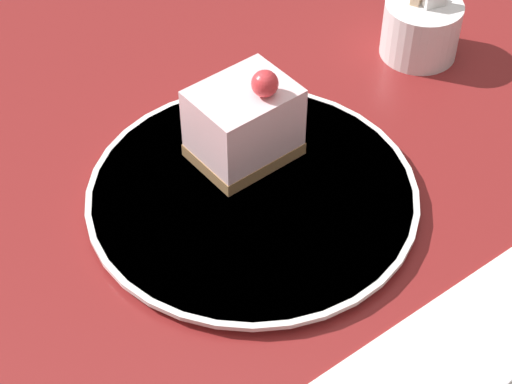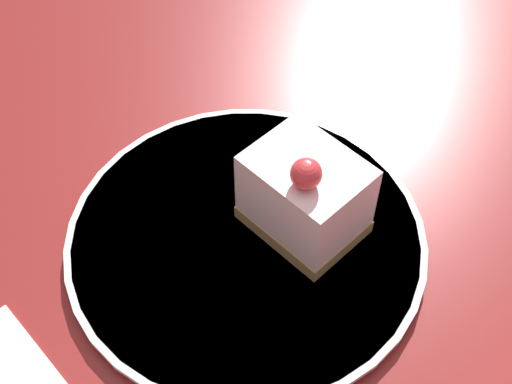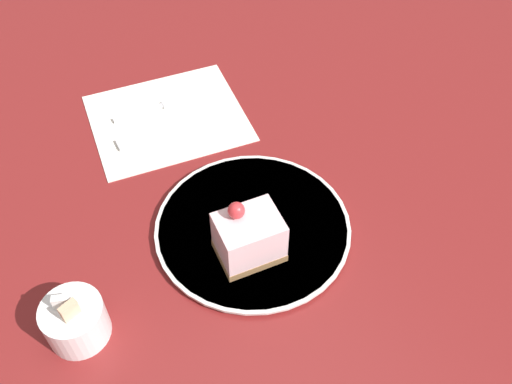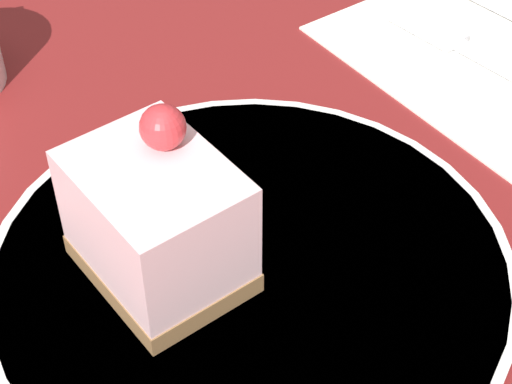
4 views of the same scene
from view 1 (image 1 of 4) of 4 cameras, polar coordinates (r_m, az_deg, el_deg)
name	(u,v)px [view 1 (image 1 of 4)]	position (r m, az deg, el deg)	size (l,w,h in m)	color
ground_plane	(195,198)	(0.66, -4.12, -0.38)	(4.00, 4.00, 0.00)	maroon
plate	(252,195)	(0.65, -0.24, -0.20)	(0.25, 0.25, 0.01)	silver
cake_slice	(246,124)	(0.65, -0.64, 4.54)	(0.07, 0.08, 0.08)	olive
sugar_bowl	(421,28)	(0.80, 10.94, 10.67)	(0.07, 0.07, 0.07)	white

